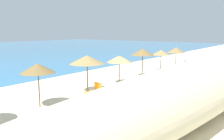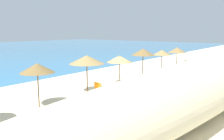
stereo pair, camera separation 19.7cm
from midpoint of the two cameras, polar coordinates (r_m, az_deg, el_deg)
ground_plane at (r=20.38m, az=1.73°, el=-4.11°), size 160.00×160.00×0.00m
beach_umbrella_2 at (r=15.29m, az=-17.13°, el=0.44°), size 2.13×2.13×2.79m
beach_umbrella_3 at (r=18.03m, az=-5.75°, el=2.49°), size 2.66×2.66×2.94m
beach_umbrella_4 at (r=21.10m, az=2.03°, el=2.65°), size 2.26×2.26×2.58m
beach_umbrella_5 at (r=24.52m, az=7.68°, el=4.31°), size 2.38×2.38×2.97m
beach_umbrella_6 at (r=28.66m, az=12.04°, el=4.12°), size 2.14×2.14×2.53m
beach_umbrella_7 at (r=32.00m, az=15.52°, el=4.64°), size 2.29×2.29×2.64m
lounge_chair_0 at (r=32.26m, az=17.30°, el=1.25°), size 1.44×0.66×0.98m
lounge_chair_1 at (r=17.72m, az=-3.98°, el=-4.88°), size 1.28×0.72×0.94m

